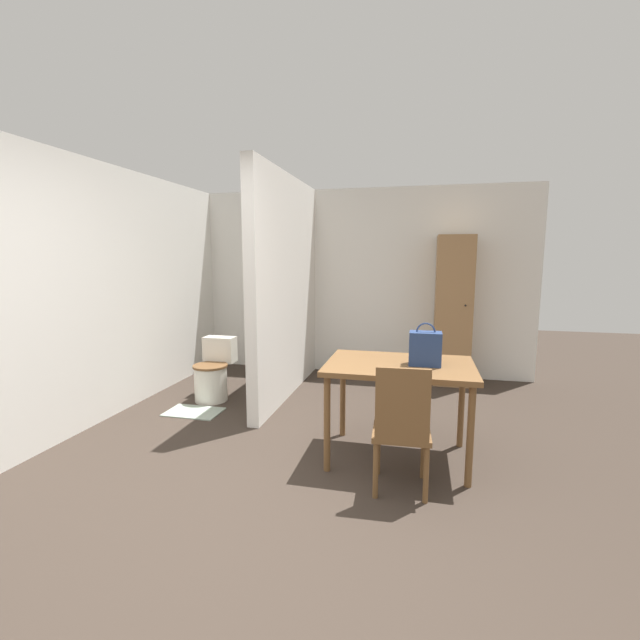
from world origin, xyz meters
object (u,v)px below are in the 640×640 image
(wooden_chair, at_px, (402,426))
(wooden_cabinet, at_px, (453,311))
(handbag, at_px, (425,348))
(dining_table, at_px, (399,374))
(toilet, at_px, (213,374))

(wooden_chair, height_order, wooden_cabinet, wooden_cabinet)
(handbag, distance_m, wooden_cabinet, 2.30)
(dining_table, distance_m, wooden_cabinet, 2.34)
(dining_table, relative_size, wooden_cabinet, 0.61)
(wooden_chair, relative_size, wooden_cabinet, 0.49)
(wooden_cabinet, bearing_deg, wooden_chair, -100.24)
(wooden_chair, bearing_deg, handbag, 71.77)
(dining_table, bearing_deg, toilet, 154.80)
(wooden_chair, bearing_deg, wooden_cabinet, 77.09)
(handbag, bearing_deg, toilet, 156.43)
(toilet, xyz_separation_m, handbag, (2.30, -1.00, 0.62))
(toilet, xyz_separation_m, wooden_cabinet, (2.66, 1.27, 0.64))
(wooden_chair, xyz_separation_m, wooden_cabinet, (0.50, 2.78, 0.45))
(dining_table, bearing_deg, handbag, -3.02)
(toilet, height_order, handbag, handbag)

